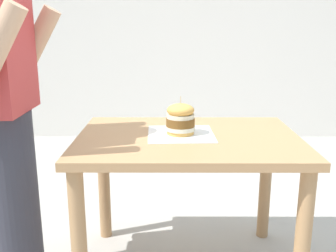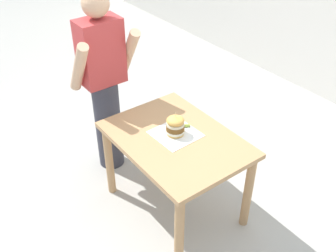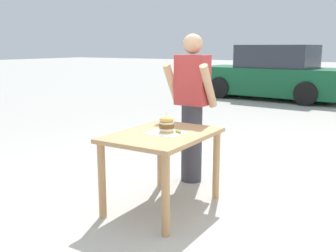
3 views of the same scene
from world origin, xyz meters
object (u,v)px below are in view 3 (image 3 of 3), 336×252
at_px(patio_table, 162,146).
at_px(pickle_spear, 178,132).
at_px(diner_across_table, 192,106).
at_px(parked_car_mid_block, 273,75).
at_px(sandwich, 167,124).

xyz_separation_m(patio_table, pickle_spear, (0.14, 0.06, 0.14)).
relative_size(pickle_spear, diner_across_table, 0.05).
bearing_deg(parked_car_mid_block, pickle_spear, -78.65).
bearing_deg(parked_car_mid_block, sandwich, -79.41).
bearing_deg(parked_car_mid_block, patio_table, -79.61).
relative_size(sandwich, diner_across_table, 0.11).
height_order(patio_table, diner_across_table, diner_across_table).
bearing_deg(sandwich, pickle_spear, 13.03).
xyz_separation_m(sandwich, parked_car_mid_block, (-1.61, 8.61, -0.11)).
xyz_separation_m(pickle_spear, parked_car_mid_block, (-1.72, 8.58, -0.04)).
distance_m(patio_table, sandwich, 0.21).
relative_size(diner_across_table, parked_car_mid_block, 0.39).
distance_m(pickle_spear, diner_across_table, 0.83).
xyz_separation_m(sandwich, pickle_spear, (0.11, 0.03, -0.06)).
bearing_deg(parked_car_mid_block, diner_across_table, -79.49).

